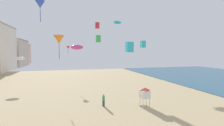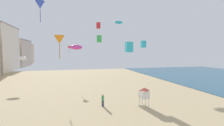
# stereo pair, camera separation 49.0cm
# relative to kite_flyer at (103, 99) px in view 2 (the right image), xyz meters

# --- Properties ---
(boardwalk_hotel_distant) EXTENTS (16.55, 20.24, 13.32)m
(boardwalk_hotel_distant) POSITION_rel_kite_flyer_xyz_m (-33.19, 71.27, 5.75)
(boardwalk_hotel_distant) COLOR #C6B29E
(boardwalk_hotel_distant) RESTS_ON ground
(boardwalk_hotel_furthest) EXTENTS (12.55, 13.43, 12.03)m
(boardwalk_hotel_furthest) POSITION_rel_kite_flyer_xyz_m (-33.19, 91.13, 5.10)
(boardwalk_hotel_furthest) COLOR beige
(boardwalk_hotel_furthest) RESTS_ON ground
(kite_flyer) EXTENTS (0.34, 0.34, 1.64)m
(kite_flyer) POSITION_rel_kite_flyer_xyz_m (0.00, 0.00, 0.00)
(kite_flyer) COLOR #383D4C
(kite_flyer) RESTS_ON ground
(lifeguard_stand) EXTENTS (1.10, 1.10, 2.55)m
(lifeguard_stand) POSITION_rel_kite_flyer_xyz_m (5.15, -1.62, 0.92)
(lifeguard_stand) COLOR white
(lifeguard_stand) RESTS_ON ground
(kite_cyan_box) EXTENTS (0.92, 0.92, 1.45)m
(kite_cyan_box) POSITION_rel_kite_flyer_xyz_m (3.94, 0.87, 6.93)
(kite_cyan_box) COLOR #2DB7CC
(kite_cyan_box_2) EXTENTS (0.77, 0.77, 1.21)m
(kite_cyan_box_2) POSITION_rel_kite_flyer_xyz_m (8.59, 6.23, 7.65)
(kite_cyan_box_2) COLOR #2DB7CC
(kite_orange_delta) EXTENTS (1.76, 1.76, 4.00)m
(kite_orange_delta) POSITION_rel_kite_flyer_xyz_m (-5.80, 8.41, 8.35)
(kite_orange_delta) COLOR orange
(kite_red_delta) EXTENTS (0.83, 0.83, 1.89)m
(kite_red_delta) POSITION_rel_kite_flyer_xyz_m (-4.24, 19.85, 7.34)
(kite_red_delta) COLOR red
(kite_red_box) EXTENTS (0.94, 0.94, 1.48)m
(kite_red_box) POSITION_rel_kite_flyer_xyz_m (2.92, 20.63, 12.93)
(kite_red_box) COLOR red
(kite_magenta_parafoil_2) EXTENTS (1.56, 0.43, 0.60)m
(kite_magenta_parafoil_2) POSITION_rel_kite_flyer_xyz_m (-3.30, 0.65, 6.86)
(kite_magenta_parafoil_2) COLOR #DB3D9E
(kite_blue_delta) EXTENTS (1.24, 1.24, 2.82)m
(kite_blue_delta) POSITION_rel_kite_flyer_xyz_m (-7.92, 3.35, 12.60)
(kite_blue_delta) COLOR blue
(kite_white_parafoil) EXTENTS (1.89, 0.52, 0.73)m
(kite_white_parafoil) POSITION_rel_kite_flyer_xyz_m (-14.18, 18.39, 4.89)
(kite_white_parafoil) COLOR white
(kite_green_box) EXTENTS (1.03, 1.03, 1.62)m
(kite_green_box) POSITION_rel_kite_flyer_xyz_m (2.58, 17.52, 9.35)
(kite_green_box) COLOR green
(kite_cyan_parafoil) EXTENTS (2.44, 0.68, 0.95)m
(kite_cyan_parafoil) POSITION_rel_kite_flyer_xyz_m (10.06, 26.72, 15.05)
(kite_cyan_parafoil) COLOR #2DB7CC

